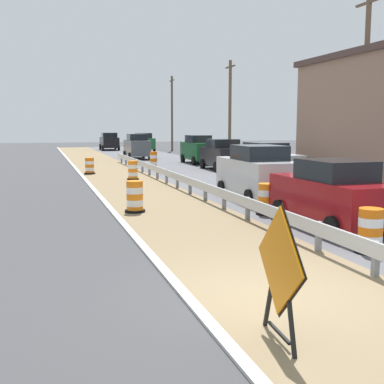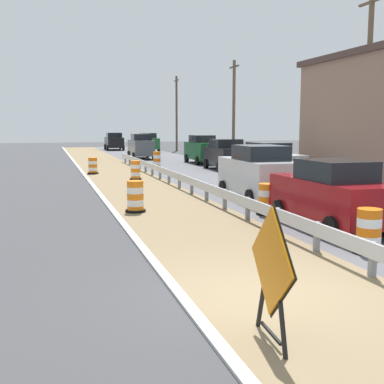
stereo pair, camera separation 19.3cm
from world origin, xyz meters
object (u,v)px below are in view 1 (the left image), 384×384
at_px(traffic_barrel_far, 133,171).
at_px(traffic_barrel_farthest, 90,167).
at_px(car_distant_c, 267,162).
at_px(traffic_barrel_farther, 153,161).
at_px(car_trailing_near_lane, 199,149).
at_px(car_trailing_far_lane, 109,141).
at_px(utility_pole_far, 172,112).
at_px(traffic_barrel_close, 266,201).
at_px(warning_sign_diamond, 280,267).
at_px(traffic_barrel_mid, 135,198).
at_px(car_mid_far_lane, 144,142).
at_px(traffic_barrel_nearest, 370,233).
at_px(car_lead_far_lane, 137,146).
at_px(utility_pole_mid, 230,110).
at_px(car_lead_near_lane, 257,173).
at_px(utility_pole_near, 365,89).
at_px(car_distant_b, 332,194).
at_px(car_distant_a, 223,154).

height_order(traffic_barrel_far, traffic_barrel_farthest, traffic_barrel_far).
height_order(traffic_barrel_farthest, car_distant_c, car_distant_c).
xyz_separation_m(traffic_barrel_farther, car_trailing_near_lane, (4.34, 3.23, 0.57)).
relative_size(car_trailing_far_lane, utility_pole_far, 0.57).
bearing_deg(traffic_barrel_close, traffic_barrel_farther, 88.76).
relative_size(warning_sign_diamond, traffic_barrel_mid, 1.80).
relative_size(car_mid_far_lane, utility_pole_far, 0.55).
bearing_deg(traffic_barrel_nearest, traffic_barrel_close, 91.58).
height_order(traffic_barrel_nearest, car_trailing_near_lane, car_trailing_near_lane).
bearing_deg(traffic_barrel_far, warning_sign_diamond, -94.99).
xyz_separation_m(car_lead_far_lane, utility_pole_far, (6.44, 11.91, 3.31)).
distance_m(warning_sign_diamond, car_trailing_far_lane, 53.70).
distance_m(car_trailing_near_lane, car_distant_c, 12.69).
relative_size(traffic_barrel_far, car_trailing_far_lane, 0.21).
relative_size(traffic_barrel_mid, traffic_barrel_far, 1.04).
distance_m(traffic_barrel_farthest, utility_pole_mid, 13.76).
relative_size(traffic_barrel_farther, car_trailing_near_lane, 0.25).
height_order(traffic_barrel_mid, car_trailing_near_lane, car_trailing_near_lane).
distance_m(traffic_barrel_far, car_lead_far_lane, 17.01).
height_order(car_lead_near_lane, car_mid_far_lane, car_lead_near_lane).
relative_size(warning_sign_diamond, utility_pole_near, 0.22).
bearing_deg(traffic_barrel_close, car_distant_c, 63.90).
height_order(warning_sign_diamond, car_lead_near_lane, car_lead_near_lane).
xyz_separation_m(traffic_barrel_farther, car_distant_b, (0.46, -20.77, 0.47)).
distance_m(car_trailing_far_lane, utility_pole_far, 8.72).
bearing_deg(traffic_barrel_far, utility_pole_far, 70.88).
bearing_deg(car_distant_c, utility_pole_mid, 165.06).
xyz_separation_m(traffic_barrel_far, utility_pole_mid, (9.72, 10.28, 3.68)).
xyz_separation_m(traffic_barrel_close, utility_pole_far, (7.61, 40.18, 3.94)).
relative_size(warning_sign_diamond, traffic_barrel_far, 1.87).
xyz_separation_m(warning_sign_diamond, car_lead_near_lane, (5.12, 11.72, 0.04)).
xyz_separation_m(car_lead_near_lane, car_distant_c, (3.28, 5.87, -0.06)).
bearing_deg(traffic_barrel_close, car_mid_far_lane, 83.91).
height_order(traffic_barrel_farther, utility_pole_near, utility_pole_near).
bearing_deg(car_distant_a, traffic_barrel_farther, -119.21).
relative_size(car_lead_far_lane, car_trailing_far_lane, 0.95).
distance_m(warning_sign_diamond, traffic_barrel_mid, 10.48).
height_order(traffic_barrel_farther, utility_pole_far, utility_pole_far).
bearing_deg(utility_pole_far, car_distant_a, -97.13).
bearing_deg(utility_pole_far, car_distant_b, -99.00).
bearing_deg(utility_pole_mid, car_distant_a, -115.49).
height_order(car_trailing_near_lane, utility_pole_near, utility_pole_near).
distance_m(traffic_barrel_close, utility_pole_far, 41.08).
height_order(car_trailing_far_lane, car_distant_c, car_trailing_far_lane).
relative_size(traffic_barrel_nearest, traffic_barrel_farthest, 1.05).
xyz_separation_m(warning_sign_diamond, traffic_barrel_close, (4.06, 8.71, -0.58)).
bearing_deg(car_lead_near_lane, car_trailing_near_lane, -9.90).
bearing_deg(utility_pole_mid, utility_pole_near, -91.12).
xyz_separation_m(car_trailing_near_lane, car_trailing_far_lane, (-3.74, 23.20, -0.05)).
bearing_deg(utility_pole_mid, traffic_barrel_farther, -153.04).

